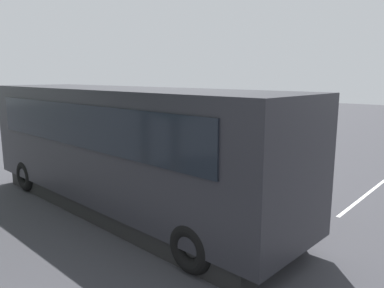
# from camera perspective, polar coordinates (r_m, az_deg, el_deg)

# --- Properties ---
(ground_plane) EXTENTS (80.00, 80.00, 0.00)m
(ground_plane) POSITION_cam_1_polar(r_m,az_deg,el_deg) (13.43, 1.66, -4.87)
(ground_plane) COLOR #38383D
(tour_bus) EXTENTS (10.30, 3.09, 3.25)m
(tour_bus) POSITION_cam_1_polar(r_m,az_deg,el_deg) (9.85, -10.61, -0.88)
(tour_bus) COLOR #26262B
(tour_bus) RESTS_ON ground_plane
(spectator_far_left) EXTENTS (0.58, 0.35, 1.71)m
(spectator_far_left) POSITION_cam_1_polar(r_m,az_deg,el_deg) (10.83, 8.66, -3.19)
(spectator_far_left) COLOR black
(spectator_far_left) RESTS_ON ground_plane
(spectator_left) EXTENTS (0.57, 0.32, 1.68)m
(spectator_left) POSITION_cam_1_polar(r_m,az_deg,el_deg) (11.56, 3.14, -2.34)
(spectator_left) COLOR #473823
(spectator_left) RESTS_ON ground_plane
(spectator_centre) EXTENTS (0.57, 0.33, 1.69)m
(spectator_centre) POSITION_cam_1_polar(r_m,az_deg,el_deg) (12.33, -1.89, -1.49)
(spectator_centre) COLOR #473823
(spectator_centre) RESTS_ON ground_plane
(spectator_right) EXTENTS (0.58, 0.36, 1.74)m
(spectator_right) POSITION_cam_1_polar(r_m,az_deg,el_deg) (12.95, -5.54, -0.81)
(spectator_right) COLOR black
(spectator_right) RESTS_ON ground_plane
(spectator_far_right) EXTENTS (0.58, 0.34, 1.74)m
(spectator_far_right) POSITION_cam_1_polar(r_m,az_deg,el_deg) (13.96, -9.38, -0.05)
(spectator_far_right) COLOR black
(spectator_far_right) RESTS_ON ground_plane
(parked_motorcycle_silver) EXTENTS (2.04, 0.65, 0.99)m
(parked_motorcycle_silver) POSITION_cam_1_polar(r_m,az_deg,el_deg) (12.09, -5.90, -4.30)
(parked_motorcycle_silver) COLOR black
(parked_motorcycle_silver) RESTS_ON ground_plane
(stunt_motorcycle) EXTENTS (1.87, 1.08, 1.73)m
(stunt_motorcycle) POSITION_cam_1_polar(r_m,az_deg,el_deg) (16.27, -0.55, 1.49)
(stunt_motorcycle) COLOR black
(stunt_motorcycle) RESTS_ON ground_plane
(traffic_cone) EXTENTS (0.34, 0.34, 0.63)m
(traffic_cone) POSITION_cam_1_polar(r_m,az_deg,el_deg) (15.43, 5.02, -1.72)
(traffic_cone) COLOR orange
(traffic_cone) RESTS_ON ground_plane
(bay_line_a) EXTENTS (0.16, 4.52, 0.01)m
(bay_line_a) POSITION_cam_1_polar(r_m,az_deg,el_deg) (12.36, 25.16, -7.24)
(bay_line_a) COLOR white
(bay_line_a) RESTS_ON ground_plane
(bay_line_b) EXTENTS (0.15, 3.84, 0.01)m
(bay_line_b) POSITION_cam_1_polar(r_m,az_deg,el_deg) (13.36, 12.94, -5.22)
(bay_line_b) COLOR white
(bay_line_b) RESTS_ON ground_plane
(bay_line_c) EXTENTS (0.15, 3.73, 0.01)m
(bay_line_c) POSITION_cam_1_polar(r_m,az_deg,el_deg) (14.87, 2.87, -3.36)
(bay_line_c) COLOR white
(bay_line_c) RESTS_ON ground_plane
(bay_line_d) EXTENTS (0.15, 4.04, 0.01)m
(bay_line_d) POSITION_cam_1_polar(r_m,az_deg,el_deg) (16.76, -5.12, -1.80)
(bay_line_d) COLOR white
(bay_line_d) RESTS_ON ground_plane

